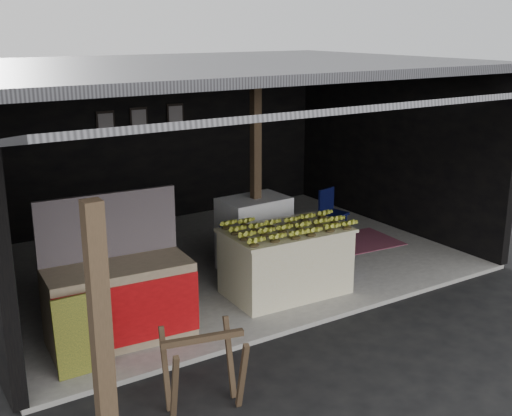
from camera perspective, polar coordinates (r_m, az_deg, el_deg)
ground at (r=7.96m, az=5.62°, el=-10.32°), size 80.00×80.00×0.00m
concrete_slab at (r=9.86m, az=-3.38°, el=-4.75°), size 7.00×5.00×0.06m
shophouse at (r=9.60m, az=-4.51°, el=7.46°), size 7.40×7.29×3.02m
banana_table at (r=8.51m, az=2.66°, el=-4.72°), size 1.66×1.06×0.89m
banana_pile at (r=8.34m, az=2.70°, el=-1.29°), size 1.53×0.96×0.18m
white_crate at (r=9.32m, az=-0.18°, el=-2.28°), size 0.99×0.70×1.07m
neighbor_stall at (r=7.42m, az=-12.04°, el=-7.90°), size 1.65×0.84×1.65m
green_signboard at (r=6.87m, az=-15.17°, el=-10.82°), size 0.57×0.12×0.85m
sawhorse at (r=6.14m, az=-4.72°, el=-13.60°), size 0.82×0.81×0.77m
water_barrel at (r=9.23m, az=5.82°, el=-4.37°), size 0.35×0.35×0.51m
plastic_chair at (r=10.88m, az=6.62°, el=-0.05°), size 0.46×0.46×0.80m
magenta_rug at (r=10.68m, az=8.55°, el=-3.06°), size 1.57×1.10×0.01m
picture_frames at (r=11.42m, az=-10.23°, el=7.76°), size 1.62×0.04×0.46m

